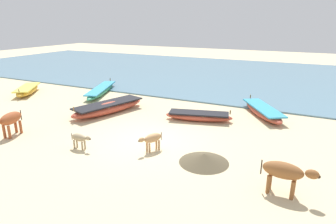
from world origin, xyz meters
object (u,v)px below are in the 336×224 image
calf_near_tan (152,139)px  calf_far_dun (80,138)px  cow_adult_rust (10,120)px  fishing_boat_5 (263,111)px  fishing_boat_1 (199,116)px  cow_second_adult_brown (285,172)px  fishing_boat_2 (27,90)px  fishing_boat_6 (101,90)px  fishing_boat_0 (109,107)px

calf_near_tan → calf_far_dun: (-2.54, -1.03, -0.05)m
cow_adult_rust → calf_far_dun: 3.49m
fishing_boat_5 → fishing_boat_1: bearing=96.9°
calf_near_tan → calf_far_dun: calf_near_tan is taller
calf_far_dun → cow_second_adult_brown: 7.18m
fishing_boat_2 → calf_far_dun: 10.53m
fishing_boat_1 → cow_adult_rust: (-6.36, -5.31, 0.50)m
fishing_boat_2 → cow_second_adult_brown: cow_second_adult_brown is taller
fishing_boat_6 → calf_near_tan: 9.70m
fishing_boat_2 → fishing_boat_5: size_ratio=0.88×
fishing_boat_0 → fishing_boat_6: fishing_boat_0 is taller
fishing_boat_1 → fishing_boat_2: (-12.09, 0.09, 0.03)m
fishing_boat_1 → calf_near_tan: 4.03m
calf_far_dun → cow_second_adult_brown: (7.17, 0.15, 0.27)m
fishing_boat_1 → fishing_boat_5: (2.67, 2.16, 0.02)m
fishing_boat_0 → cow_adult_rust: bearing=-4.2°
cow_second_adult_brown → fishing_boat_2: bearing=166.4°
fishing_boat_5 → calf_near_tan: 6.87m
fishing_boat_2 → fishing_boat_6: 4.88m
fishing_boat_2 → cow_second_adult_brown: size_ratio=2.17×
fishing_boat_0 → calf_far_dun: (1.79, -4.12, 0.13)m
cow_second_adult_brown → fishing_boat_1: bearing=134.5°
fishing_boat_5 → calf_far_dun: fishing_boat_5 is taller
fishing_boat_2 → calf_far_dun: size_ratio=3.52×
fishing_boat_5 → cow_second_adult_brown: bearing=160.7°
fishing_boat_5 → cow_adult_rust: size_ratio=2.41×
fishing_boat_1 → fishing_boat_6: bearing=148.9°
fishing_boat_5 → calf_far_dun: bearing=110.2°
fishing_boat_5 → cow_adult_rust: bearing=97.5°
fishing_boat_6 → calf_near_tan: calf_near_tan is taller
fishing_boat_5 → fishing_boat_2: bearing=65.9°
calf_far_dun → calf_near_tan: bearing=21.7°
fishing_boat_6 → cow_adult_rust: cow_adult_rust is taller
calf_near_tan → cow_second_adult_brown: 4.73m
fishing_boat_6 → fishing_boat_5: bearing=-111.8°
fishing_boat_0 → calf_near_tan: bearing=71.2°
fishing_boat_2 → calf_near_tan: calf_near_tan is taller
fishing_boat_0 → fishing_boat_2: 7.48m
fishing_boat_0 → fishing_boat_1: fishing_boat_0 is taller
fishing_boat_1 → calf_far_dun: (-2.89, -5.04, 0.21)m
fishing_boat_5 → cow_second_adult_brown: 7.25m
fishing_boat_0 → calf_near_tan: (4.33, -3.09, 0.19)m
cow_adult_rust → cow_second_adult_brown: 10.65m
fishing_boat_2 → fishing_boat_5: bearing=63.2°
cow_adult_rust → calf_near_tan: 6.15m
fishing_boat_2 → fishing_boat_6: (4.35, 2.19, -0.03)m
fishing_boat_6 → calf_near_tan: (7.38, -6.29, 0.26)m
fishing_boat_5 → cow_second_adult_brown: (1.61, -7.05, 0.45)m
fishing_boat_1 → cow_adult_rust: bearing=-154.8°
fishing_boat_5 → calf_near_tan: size_ratio=3.72×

